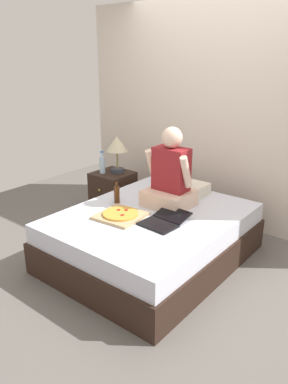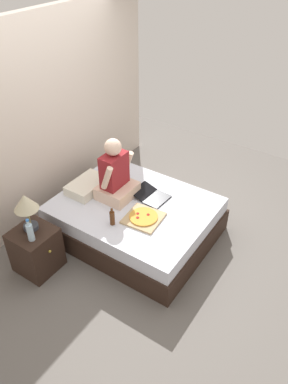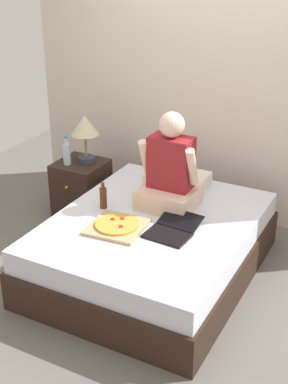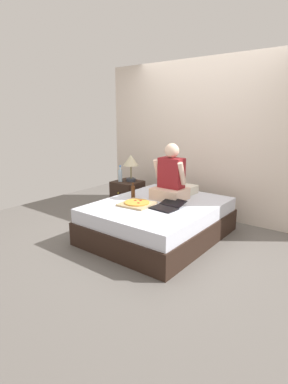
{
  "view_description": "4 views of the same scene",
  "coord_description": "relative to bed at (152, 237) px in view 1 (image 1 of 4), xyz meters",
  "views": [
    {
      "loc": [
        1.98,
        -2.58,
        1.89
      ],
      "look_at": [
        -0.01,
        -0.11,
        0.73
      ],
      "focal_mm": 35.0,
      "sensor_mm": 36.0,
      "label": 1
    },
    {
      "loc": [
        -2.87,
        -2.06,
        3.27
      ],
      "look_at": [
        -0.06,
        -0.17,
        0.76
      ],
      "focal_mm": 35.0,
      "sensor_mm": 36.0,
      "label": 2
    },
    {
      "loc": [
        1.62,
        -3.24,
        2.45
      ],
      "look_at": [
        -0.1,
        0.04,
        0.68
      ],
      "focal_mm": 50.0,
      "sensor_mm": 36.0,
      "label": 3
    },
    {
      "loc": [
        2.22,
        -3.18,
        1.64
      ],
      "look_at": [
        -0.11,
        -0.18,
        0.66
      ],
      "focal_mm": 28.0,
      "sensor_mm": 36.0,
      "label": 4
    }
  ],
  "objects": [
    {
      "name": "pizza_box",
      "position": [
        -0.18,
        -0.25,
        0.27
      ],
      "size": [
        0.43,
        0.43,
        0.05
      ],
      "color": "tan",
      "rests_on": "bed"
    },
    {
      "name": "nightstand_left",
      "position": [
        -1.07,
        0.6,
        0.03
      ],
      "size": [
        0.44,
        0.47,
        0.54
      ],
      "color": "black",
      "rests_on": "ground"
    },
    {
      "name": "person_seated",
      "position": [
        0.01,
        0.28,
        0.53
      ],
      "size": [
        0.47,
        0.4,
        0.78
      ],
      "color": "beige",
      "rests_on": "bed"
    },
    {
      "name": "beer_bottle_on_bed",
      "position": [
        -0.44,
        -0.01,
        0.34
      ],
      "size": [
        0.06,
        0.06,
        0.22
      ],
      "color": "#4C2811",
      "rests_on": "bed"
    },
    {
      "name": "bed",
      "position": [
        0.0,
        0.0,
        0.0
      ],
      "size": [
        1.49,
        1.86,
        0.49
      ],
      "color": "black",
      "rests_on": "ground"
    },
    {
      "name": "water_bottle",
      "position": [
        -1.15,
        0.51,
        0.41
      ],
      "size": [
        0.07,
        0.07,
        0.28
      ],
      "color": "silver",
      "rests_on": "nightstand_left"
    },
    {
      "name": "ground_plane",
      "position": [
        0.0,
        0.0,
        -0.24
      ],
      "size": [
        5.79,
        5.79,
        0.0
      ],
      "primitive_type": "plane",
      "color": "#66605B"
    },
    {
      "name": "laptop",
      "position": [
        0.21,
        -0.12,
        0.27
      ],
      "size": [
        0.34,
        0.43,
        0.07
      ],
      "color": "black",
      "rests_on": "bed"
    },
    {
      "name": "wall_back",
      "position": [
        0.0,
        1.29,
        1.01
      ],
      "size": [
        3.79,
        0.12,
        2.5
      ],
      "primitive_type": "cube",
      "color": "beige",
      "rests_on": "ground"
    },
    {
      "name": "lamp_on_left_nightstand",
      "position": [
        -1.03,
        0.65,
        0.62
      ],
      "size": [
        0.26,
        0.26,
        0.45
      ],
      "color": "#333842",
      "rests_on": "nightstand_left"
    },
    {
      "name": "pillow",
      "position": [
        -0.1,
        0.65,
        0.31
      ],
      "size": [
        0.52,
        0.34,
        0.12
      ],
      "primitive_type": "cube",
      "color": "silver",
      "rests_on": "bed"
    }
  ]
}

